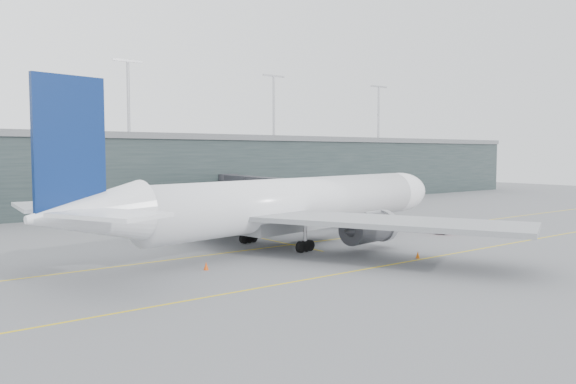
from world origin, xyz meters
TOP-DOWN VIEW (x-y plane):
  - ground at (0.00, 0.00)m, footprint 320.00×320.00m
  - taxiline_a at (0.00, -4.00)m, footprint 160.00×0.25m
  - taxiline_b at (0.00, -20.00)m, footprint 160.00×0.25m
  - taxiline_lead_main at (5.00, 20.00)m, footprint 0.25×60.00m
  - terminal at (-0.00, 58.00)m, footprint 240.00×36.00m
  - main_aircraft at (5.81, -3.61)m, footprint 63.92×59.33m
  - jet_bridge at (21.97, 25.44)m, footprint 5.58×46.38m
  - gse_cart at (27.63, -9.54)m, footprint 2.86×2.23m
  - baggage_dolly at (32.27, -13.49)m, footprint 3.22×2.86m
  - uld_a at (-4.13, 10.11)m, footprint 2.33×2.14m
  - uld_b at (-0.98, 11.82)m, footprint 2.77×2.49m
  - uld_c at (-0.96, 11.13)m, footprint 2.27×1.99m
  - cone_nose at (36.29, -4.83)m, footprint 0.50×0.50m
  - cone_wing_stbd at (10.34, -19.41)m, footprint 0.48×0.48m
  - cone_wing_port at (8.42, 11.75)m, footprint 0.38×0.38m
  - cone_tail at (-10.80, -10.86)m, footprint 0.50×0.50m

SIDE VIEW (x-z plane):
  - ground at x=0.00m, z-range 0.00..0.00m
  - taxiline_a at x=0.00m, z-range 0.00..0.02m
  - taxiline_b at x=0.00m, z-range 0.00..0.02m
  - taxiline_lead_main at x=5.00m, z-range 0.00..0.02m
  - baggage_dolly at x=32.27m, z-range 0.03..0.30m
  - cone_wing_port at x=8.42m, z-range 0.00..0.61m
  - cone_wing_stbd at x=10.34m, z-range 0.00..0.76m
  - cone_tail at x=-10.80m, z-range 0.00..0.80m
  - cone_nose at x=36.29m, z-range 0.00..0.80m
  - uld_a at x=-4.13m, z-range 0.04..1.75m
  - uld_c at x=-0.96m, z-range 0.05..1.82m
  - gse_cart at x=27.63m, z-range 0.10..1.81m
  - uld_b at x=-0.98m, z-range 0.05..2.14m
  - main_aircraft at x=5.81m, z-range -3.94..14.04m
  - jet_bridge at x=21.97m, z-range 1.76..8.82m
  - terminal at x=0.00m, z-range -6.88..22.12m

